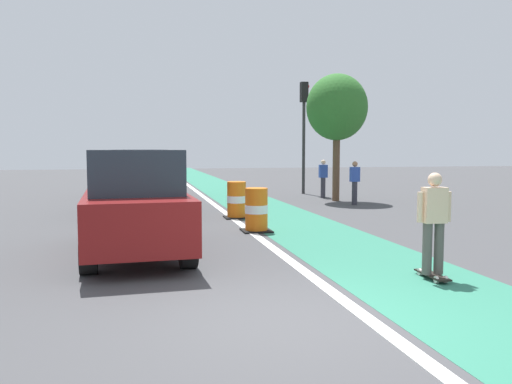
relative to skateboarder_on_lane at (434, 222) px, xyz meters
name	(u,v)px	position (x,y,z in m)	size (l,w,h in m)	color
ground_plane	(293,320)	(-2.73, -1.44, -0.91)	(100.00, 100.00, 0.00)	#424244
bike_lane_strip	(261,207)	(-0.33, 10.56, -0.91)	(2.50, 80.00, 0.01)	#2D755B
lane_divider_stripe	(219,208)	(-1.83, 10.56, -0.91)	(0.20, 80.00, 0.01)	silver
skateboarder_on_lane	(434,222)	(0.00, 0.00, 0.00)	(0.57, 0.81, 1.69)	black
parked_suv_nearest	(135,202)	(-4.60, 2.98, 0.12)	(2.09, 4.69, 2.04)	maroon
parked_suv_second	(142,181)	(-4.43, 9.76, 0.12)	(2.07, 4.67, 2.04)	black
parked_suv_third	(142,173)	(-4.41, 15.67, 0.12)	(2.06, 4.67, 2.04)	maroon
traffic_barrel_front	(256,210)	(-1.68, 5.29, -0.38)	(0.73, 0.73, 1.09)	orange
traffic_barrel_mid	(237,200)	(-1.70, 7.93, -0.38)	(0.73, 0.73, 1.09)	orange
traffic_light_corner	(304,117)	(2.88, 15.70, 2.59)	(0.41, 0.32, 5.10)	#2D2D2D
pedestrian_crossing	(323,177)	(3.04, 13.52, -0.05)	(0.34, 0.20, 1.61)	#33333D
pedestrian_waiting	(355,182)	(3.23, 10.64, -0.05)	(0.34, 0.20, 1.61)	#33333D
street_tree_sidewalk	(337,108)	(3.09, 12.17, 2.76)	(2.40, 2.40, 5.00)	brown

